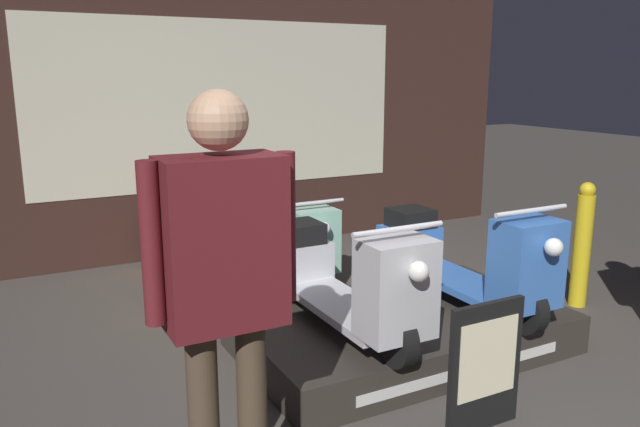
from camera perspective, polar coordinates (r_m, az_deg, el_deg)
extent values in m
plane|color=#423D38|center=(3.73, 13.12, -17.78)|extent=(30.00, 30.00, 0.00)
cube|color=#331E19|center=(6.62, -8.78, 10.24)|extent=(7.10, 0.08, 3.20)
cube|color=beige|center=(6.58, -8.64, 9.79)|extent=(3.90, 0.01, 1.70)
cube|color=#2D2823|center=(4.42, 7.47, -10.58)|extent=(2.18, 1.31, 0.26)
cube|color=silver|center=(3.96, 13.11, -13.92)|extent=(1.52, 0.01, 0.07)
cylinder|color=black|center=(3.57, 7.05, -11.39)|extent=(0.09, 0.32, 0.32)
cylinder|color=black|center=(4.60, -2.08, -5.67)|extent=(0.09, 0.32, 0.32)
cube|color=#BCBCC1|center=(4.07, 1.87, -8.32)|extent=(0.38, 1.18, 0.05)
cube|color=#BCBCC1|center=(3.48, 6.96, -6.82)|extent=(0.40, 0.28, 0.56)
cube|color=#BCBCC1|center=(4.55, -1.96, -4.78)|extent=(0.42, 0.33, 0.36)
cube|color=black|center=(4.48, -1.94, -1.71)|extent=(0.31, 0.30, 0.15)
cylinder|color=silver|center=(3.37, 7.19, -1.43)|extent=(0.57, 0.03, 0.03)
sphere|color=white|center=(3.28, 9.02, -5.25)|extent=(0.11, 0.11, 0.11)
cylinder|color=black|center=(4.17, 18.31, -8.32)|extent=(0.09, 0.32, 0.32)
cylinder|color=black|center=(5.08, 7.95, -3.99)|extent=(0.09, 0.32, 0.32)
cube|color=#386BBC|center=(4.61, 12.59, -6.07)|extent=(0.38, 1.18, 0.05)
cube|color=#386BBC|center=(4.09, 18.36, -4.37)|extent=(0.40, 0.28, 0.56)
cube|color=#386BBC|center=(5.04, 8.13, -3.17)|extent=(0.42, 0.33, 0.36)
cube|color=black|center=(4.97, 8.28, -0.37)|extent=(0.31, 0.30, 0.15)
cylinder|color=silver|center=(4.00, 18.78, 0.24)|extent=(0.57, 0.03, 0.03)
sphere|color=white|center=(3.92, 20.59, -2.90)|extent=(0.11, 0.11, 0.11)
cylinder|color=black|center=(5.12, -10.32, -7.07)|extent=(0.09, 0.32, 0.32)
cylinder|color=black|center=(6.29, -13.87, -3.46)|extent=(0.09, 0.32, 0.32)
cube|color=orange|center=(5.70, -12.28, -5.17)|extent=(0.38, 1.18, 0.05)
cube|color=orange|center=(5.05, -10.54, -3.84)|extent=(0.40, 0.28, 0.56)
cube|color=orange|center=(6.25, -13.86, -2.80)|extent=(0.42, 0.33, 0.36)
cube|color=black|center=(6.18, -13.96, -0.54)|extent=(0.31, 0.30, 0.15)
cylinder|color=silver|center=(4.95, -10.67, -0.11)|extent=(0.57, 0.03, 0.03)
sphere|color=white|center=(4.82, -9.90, -2.67)|extent=(0.11, 0.11, 0.11)
cylinder|color=black|center=(5.47, -0.49, -5.55)|extent=(0.09, 0.32, 0.32)
cylinder|color=black|center=(6.58, -5.60, -2.43)|extent=(0.09, 0.32, 0.32)
cube|color=#8EC6AD|center=(6.02, -3.28, -3.93)|extent=(0.38, 1.18, 0.05)
cube|color=#8EC6AD|center=(5.40, -0.61, -2.52)|extent=(0.40, 0.28, 0.56)
cube|color=#8EC6AD|center=(6.54, -5.54, -1.79)|extent=(0.42, 0.33, 0.36)
cube|color=black|center=(6.47, -5.56, 0.37)|extent=(0.31, 0.30, 0.15)
cylinder|color=silver|center=(5.31, -0.58, 0.99)|extent=(0.57, 0.03, 0.03)
sphere|color=white|center=(5.19, 0.39, -1.37)|extent=(0.11, 0.11, 0.11)
cylinder|color=#473828|center=(2.79, -10.54, -18.58)|extent=(0.13, 0.13, 0.87)
cylinder|color=#473828|center=(2.85, -6.20, -17.71)|extent=(0.13, 0.13, 0.87)
cube|color=#5B191E|center=(2.51, -8.92, -2.61)|extent=(0.48, 0.27, 0.69)
cylinder|color=#5B191E|center=(2.43, -15.19, -2.74)|extent=(0.08, 0.08, 0.64)
cylinder|color=#5B191E|center=(2.60, -3.11, -1.29)|extent=(0.08, 0.08, 0.64)
sphere|color=tan|center=(2.42, -9.31, 8.43)|extent=(0.24, 0.24, 0.24)
cube|color=black|center=(3.50, 14.84, -13.39)|extent=(0.47, 0.04, 0.72)
cube|color=beige|center=(3.46, 15.13, -12.71)|extent=(0.38, 0.01, 0.43)
cylinder|color=gold|center=(5.49, 22.81, -3.18)|extent=(0.14, 0.14, 0.93)
sphere|color=gold|center=(5.38, 23.27, 1.99)|extent=(0.13, 0.13, 0.13)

